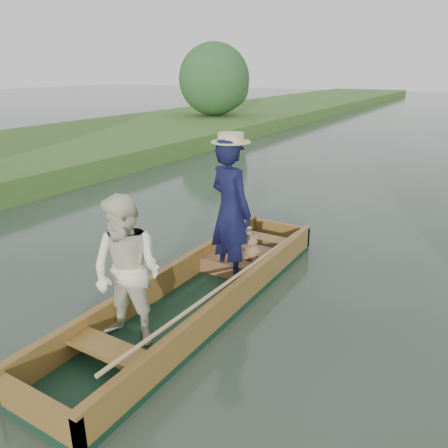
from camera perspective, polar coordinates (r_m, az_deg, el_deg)
The scene contains 2 objects.
ground at distance 5.84m, azimuth -3.10°, elevation -10.54°, with size 120.00×120.00×0.00m, color #283D30.
punt at distance 5.50m, azimuth -4.03°, elevation -4.50°, with size 1.14×5.00×2.13m.
Camera 1 is at (2.87, -4.15, 2.94)m, focal length 35.00 mm.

